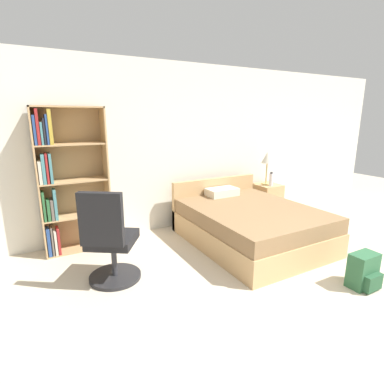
{
  "coord_description": "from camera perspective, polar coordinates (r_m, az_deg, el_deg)",
  "views": [
    {
      "loc": [
        -2.3,
        -1.13,
        1.78
      ],
      "look_at": [
        -0.59,
        1.98,
        0.89
      ],
      "focal_mm": 28.0,
      "sensor_mm": 36.0,
      "label": 1
    }
  ],
  "objects": [
    {
      "name": "ground_plane",
      "position": [
        3.12,
        30.82,
        -22.97
      ],
      "size": [
        14.0,
        14.0,
        0.0
      ],
      "primitive_type": "plane",
      "color": "beige"
    },
    {
      "name": "wall_back",
      "position": [
        4.95,
        -0.96,
        8.52
      ],
      "size": [
        9.0,
        0.06,
        2.6
      ],
      "color": "silver",
      "rests_on": "ground_plane"
    },
    {
      "name": "bookshelf",
      "position": [
        4.23,
        -23.13,
        2.01
      ],
      "size": [
        0.87,
        0.31,
        1.91
      ],
      "color": "tan",
      "rests_on": "ground_plane"
    },
    {
      "name": "bed",
      "position": [
        4.45,
        10.63,
        -5.89
      ],
      "size": [
        1.56,
        1.99,
        0.79
      ],
      "color": "tan",
      "rests_on": "ground_plane"
    },
    {
      "name": "office_chair",
      "position": [
        3.36,
        -15.39,
        -9.3
      ],
      "size": [
        0.69,
        0.72,
        1.08
      ],
      "color": "#232326",
      "rests_on": "ground_plane"
    },
    {
      "name": "nightstand",
      "position": [
        5.71,
        13.99,
        -1.43
      ],
      "size": [
        0.42,
        0.49,
        0.59
      ],
      "color": "tan",
      "rests_on": "ground_plane"
    },
    {
      "name": "table_lamp",
      "position": [
        5.57,
        14.15,
        6.07
      ],
      "size": [
        0.21,
        0.21,
        0.59
      ],
      "color": "tan",
      "rests_on": "nightstand"
    },
    {
      "name": "water_bottle",
      "position": [
        5.52,
        14.83,
        2.35
      ],
      "size": [
        0.07,
        0.07,
        0.25
      ],
      "color": "silver",
      "rests_on": "nightstand"
    },
    {
      "name": "backpack_green",
      "position": [
        3.78,
        29.91,
        -12.98
      ],
      "size": [
        0.31,
        0.25,
        0.38
      ],
      "color": "#2D603D",
      "rests_on": "ground_plane"
    }
  ]
}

